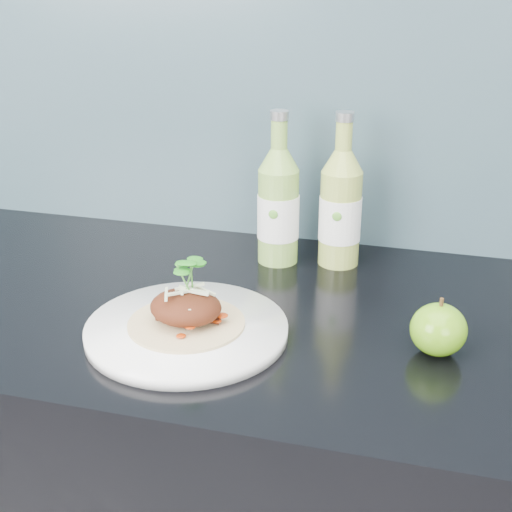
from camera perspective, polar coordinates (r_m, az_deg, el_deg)
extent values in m
cube|color=#6A95A6|center=(1.21, 6.21, 17.02)|extent=(4.00, 0.02, 0.70)
cylinder|color=white|center=(0.97, -5.56, -5.89)|extent=(0.33, 0.33, 0.02)
cylinder|color=tan|center=(0.96, -5.58, -5.37)|extent=(0.16, 0.16, 0.00)
ellipsoid|color=#55220F|center=(0.95, -5.64, -4.10)|extent=(0.10, 0.08, 0.04)
ellipsoid|color=#3F7F0D|center=(0.94, 14.39, -5.72)|extent=(0.08, 0.08, 0.07)
cylinder|color=#472D14|center=(0.92, 14.62, -3.69)|extent=(0.01, 0.00, 0.01)
cylinder|color=#7FAD48|center=(1.17, 1.79, 3.19)|extent=(0.08, 0.08, 0.16)
cone|color=#7FAD48|center=(1.14, 1.85, 7.74)|extent=(0.07, 0.07, 0.04)
cylinder|color=#7FAD48|center=(1.13, 1.87, 9.72)|extent=(0.03, 0.03, 0.05)
cylinder|color=silver|center=(1.12, 1.89, 11.20)|extent=(0.03, 0.03, 0.01)
cylinder|color=white|center=(1.17, 1.79, 3.21)|extent=(0.09, 0.09, 0.07)
ellipsoid|color=#59A533|center=(1.13, 1.38, 3.34)|extent=(0.02, 0.00, 0.02)
cylinder|color=#9DB049|center=(1.16, 6.73, 3.00)|extent=(0.08, 0.08, 0.16)
cone|color=#9DB049|center=(1.13, 6.95, 7.56)|extent=(0.07, 0.07, 0.04)
cylinder|color=#9DB049|center=(1.12, 7.05, 9.54)|extent=(0.03, 0.03, 0.05)
cylinder|color=silver|center=(1.12, 7.13, 11.02)|extent=(0.03, 0.03, 0.01)
cylinder|color=white|center=(1.16, 6.73, 3.03)|extent=(0.08, 0.08, 0.07)
ellipsoid|color=#59A533|center=(1.13, 6.49, 3.15)|extent=(0.02, 0.00, 0.02)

